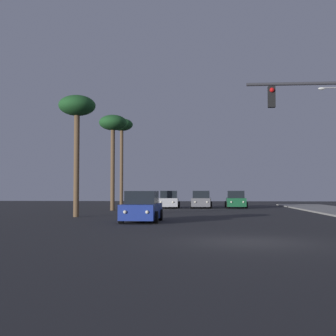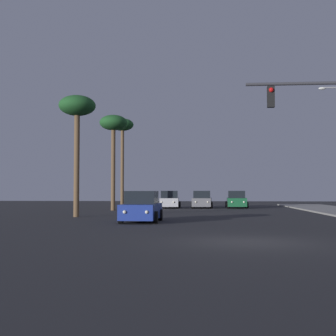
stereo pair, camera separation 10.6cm
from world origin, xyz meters
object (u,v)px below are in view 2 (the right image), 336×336
Objects in this scene: palm_tree_near at (77,112)px; car_blue at (141,208)px; car_grey at (202,200)px; car_silver at (169,200)px; car_green at (236,200)px; palm_tree_far at (122,130)px; palm_tree_mid at (113,128)px.

car_blue is at bearing -42.33° from palm_tree_near.
car_silver is at bearing 7.01° from car_grey.
car_blue is (-6.51, -21.01, 0.00)m from car_green.
car_silver is (-3.18, -0.30, 0.00)m from car_grey.
car_grey and car_blue have the same top height.
car_blue is (-3.14, -20.67, 0.00)m from car_grey.
palm_tree_far reaches higher than palm_tree_mid.
palm_tree_mid is (-10.97, -6.58, 6.39)m from car_green.
car_grey is at bearing -176.82° from car_silver.
palm_tree_near reaches higher than car_blue.
palm_tree_far reaches higher than car_green.
palm_tree_far is (-5.46, 24.43, 7.50)m from car_blue.
palm_tree_mid is at bearing -71.82° from car_blue.
palm_tree_mid is at bearing -84.28° from palm_tree_far.
car_blue is 0.52× the size of palm_tree_mid.
palm_tree_near reaches higher than car_grey.
car_grey is at bearing 39.39° from palm_tree_mid.
car_green is 0.46× the size of palm_tree_far.
car_grey is 12.01m from palm_tree_far.
car_silver is at bearing 53.33° from palm_tree_mid.
palm_tree_mid is (-7.59, -6.23, 6.39)m from car_grey.
car_green is 14.30m from palm_tree_mid.
palm_tree_near is (-4.82, -15.93, 6.10)m from car_silver.
car_grey is 11.72m from palm_tree_mid.
palm_tree_mid reaches higher than car_blue.
palm_tree_near is 20.06m from palm_tree_far.
palm_tree_mid reaches higher than car_silver.
palm_tree_far is at bearing 91.69° from palm_tree_near.
car_grey is at bearing 7.28° from car_green.
car_green is at bearing 30.96° from palm_tree_mid.
palm_tree_far reaches higher than palm_tree_near.
car_blue is 8.97m from palm_tree_near.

